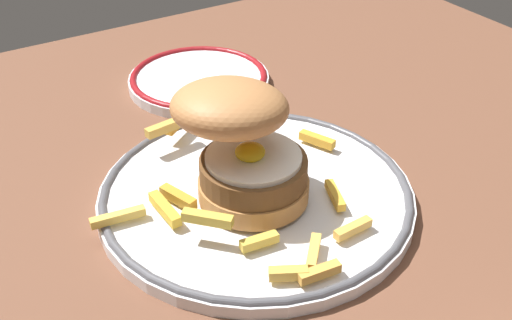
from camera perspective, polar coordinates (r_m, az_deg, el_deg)
ground_plane at (r=59.03cm, az=-1.09°, el=-6.33°), size 110.73×93.72×4.00cm
dinner_plate at (r=58.70cm, az=0.00°, el=-3.04°), size 28.82×28.82×1.60cm
burger at (r=54.68cm, az=-1.17°, el=1.79°), size 14.57×14.55×11.35cm
fries_pile at (r=55.77cm, az=-2.04°, el=-3.29°), size 25.09×26.44×2.64cm
side_plate at (r=78.75cm, az=-5.10°, el=7.20°), size 17.06×17.06×1.60cm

